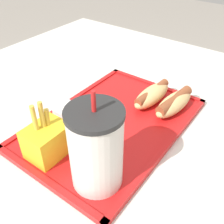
# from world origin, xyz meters

# --- Properties ---
(dining_table) EXTENTS (1.14, 1.12, 0.70)m
(dining_table) POSITION_xyz_m (0.00, 0.00, 0.35)
(dining_table) COLOR beige
(dining_table) RESTS_ON ground_plane
(food_tray) EXTENTS (0.42, 0.29, 0.01)m
(food_tray) POSITION_xyz_m (-0.01, 0.03, 0.71)
(food_tray) COLOR red
(food_tray) RESTS_ON dining_table
(soda_cup) EXTENTS (0.09, 0.09, 0.19)m
(soda_cup) POSITION_xyz_m (0.14, 0.10, 0.79)
(soda_cup) COLOR silver
(soda_cup) RESTS_ON food_tray
(hot_dog_far) EXTENTS (0.14, 0.06, 0.04)m
(hot_dog_far) POSITION_xyz_m (-0.13, 0.12, 0.73)
(hot_dog_far) COLOR #DBB270
(hot_dog_far) RESTS_ON food_tray
(hot_dog_near) EXTENTS (0.14, 0.06, 0.04)m
(hot_dog_near) POSITION_xyz_m (-0.13, 0.06, 0.73)
(hot_dog_near) COLOR #DBB270
(hot_dog_near) RESTS_ON food_tray
(fries_carton) EXTENTS (0.08, 0.06, 0.12)m
(fries_carton) POSITION_xyz_m (0.15, -0.02, 0.75)
(fries_carton) COLOR gold
(fries_carton) RESTS_ON food_tray
(sauce_cup_mayo) EXTENTS (0.06, 0.06, 0.02)m
(sauce_cup_mayo) POSITION_xyz_m (0.03, -0.07, 0.72)
(sauce_cup_mayo) COLOR silver
(sauce_cup_mayo) RESTS_ON food_tray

